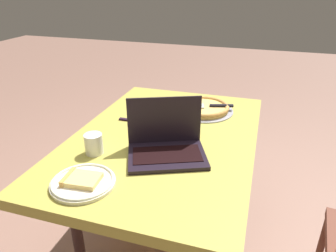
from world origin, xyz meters
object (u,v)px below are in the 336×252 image
(pizza_tray, at_px, (203,108))
(table_knife, at_px, (136,121))
(laptop, at_px, (166,144))
(pizza_plate, at_px, (83,182))
(dining_table, at_px, (165,148))
(drink_cup, at_px, (94,144))

(pizza_tray, bearing_deg, table_knife, -50.90)
(laptop, relative_size, pizza_plate, 1.64)
(dining_table, height_order, table_knife, table_knife)
(pizza_plate, bearing_deg, dining_table, 160.34)
(dining_table, height_order, pizza_plate, pizza_plate)
(pizza_plate, distance_m, table_knife, 0.60)
(laptop, distance_m, pizza_plate, 0.40)
(pizza_plate, xyz_separation_m, table_knife, (-0.59, -0.03, -0.01))
(pizza_tray, height_order, table_knife, pizza_tray)
(laptop, relative_size, drink_cup, 4.36)
(pizza_tray, distance_m, table_knife, 0.42)
(drink_cup, bearing_deg, pizza_tray, 149.66)
(table_knife, height_order, drink_cup, drink_cup)
(pizza_tray, xyz_separation_m, drink_cup, (0.63, -0.37, 0.03))
(drink_cup, bearing_deg, laptop, 106.56)
(table_knife, distance_m, drink_cup, 0.37)
(laptop, height_order, drink_cup, laptop)
(table_knife, bearing_deg, pizza_plate, 2.79)
(pizza_tray, height_order, drink_cup, drink_cup)
(pizza_plate, height_order, pizza_tray, pizza_tray)
(dining_table, distance_m, laptop, 0.22)
(pizza_tray, bearing_deg, drink_cup, -30.34)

